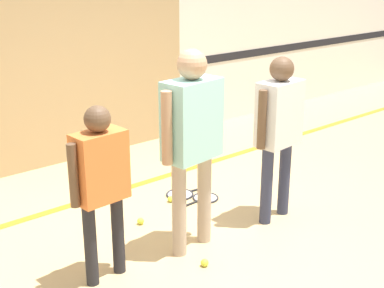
{
  "coord_description": "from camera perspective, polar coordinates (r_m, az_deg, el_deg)",
  "views": [
    {
      "loc": [
        -2.96,
        -3.28,
        2.41
      ],
      "look_at": [
        -0.23,
        -0.05,
        0.97
      ],
      "focal_mm": 50.0,
      "sensor_mm": 36.0,
      "label": 1
    }
  ],
  "objects": [
    {
      "name": "ground_plane",
      "position": [
        5.04,
        1.63,
        -9.81
      ],
      "size": [
        16.0,
        16.0,
        0.0
      ],
      "primitive_type": "plane",
      "color": "tan"
    },
    {
      "name": "wall_back",
      "position": [
        6.74,
        -14.1,
        11.29
      ],
      "size": [
        16.0,
        0.07,
        3.2
      ],
      "color": "silver",
      "rests_on": "ground_plane"
    },
    {
      "name": "wall_panel",
      "position": [
        6.91,
        -11.35,
        7.0
      ],
      "size": [
        3.03,
        0.05,
        2.09
      ],
      "color": "tan",
      "rests_on": "ground_plane"
    },
    {
      "name": "floor_stripe",
      "position": [
        6.06,
        -7.38,
        -4.79
      ],
      "size": [
        14.4,
        0.1,
        0.01
      ],
      "color": "orange",
      "rests_on": "ground_plane"
    },
    {
      "name": "person_instructor",
      "position": [
        4.43,
        0.0,
        1.48
      ],
      "size": [
        0.67,
        0.33,
        1.77
      ],
      "rotation": [
        0.0,
        0.0,
        0.12
      ],
      "color": "tan",
      "rests_on": "ground_plane"
    },
    {
      "name": "person_student_left",
      "position": [
        4.1,
        -9.71,
        -3.35
      ],
      "size": [
        0.54,
        0.24,
        1.43
      ],
      "rotation": [
        0.0,
        0.0,
        0.06
      ],
      "color": "#232328",
      "rests_on": "ground_plane"
    },
    {
      "name": "person_student_right",
      "position": [
        5.08,
        9.26,
        2.35
      ],
      "size": [
        0.61,
        0.29,
        1.61
      ],
      "rotation": [
        0.0,
        0.0,
        3.23
      ],
      "color": "#2D334C",
      "rests_on": "ground_plane"
    },
    {
      "name": "racket_spare_on_floor",
      "position": [
        5.87,
        -1.17,
        -5.35
      ],
      "size": [
        0.53,
        0.33,
        0.03
      ],
      "rotation": [
        0.0,
        0.0,
        6.18
      ],
      "color": "#28282D",
      "rests_on": "ground_plane"
    },
    {
      "name": "racket_second_spare",
      "position": [
        5.77,
        1.33,
        -5.8
      ],
      "size": [
        0.49,
        0.3,
        0.03
      ],
      "rotation": [
        0.0,
        0.0,
        3.2
      ],
      "color": "#28282D",
      "rests_on": "ground_plane"
    },
    {
      "name": "tennis_ball_near_instructor",
      "position": [
        4.57,
        1.36,
        -12.54
      ],
      "size": [
        0.07,
        0.07,
        0.07
      ],
      "primitive_type": "sphere",
      "color": "#CCE038",
      "rests_on": "ground_plane"
    },
    {
      "name": "tennis_ball_by_spare_racket",
      "position": [
        5.7,
        -2.29,
        -5.89
      ],
      "size": [
        0.07,
        0.07,
        0.07
      ],
      "primitive_type": "sphere",
      "color": "#CCE038",
      "rests_on": "ground_plane"
    },
    {
      "name": "tennis_ball_stray_left",
      "position": [
        5.26,
        -5.51,
        -8.19
      ],
      "size": [
        0.07,
        0.07,
        0.07
      ],
      "primitive_type": "sphere",
      "color": "#CCE038",
      "rests_on": "ground_plane"
    }
  ]
}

